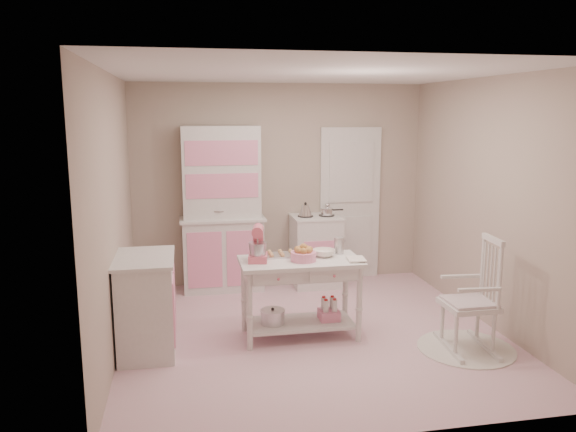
% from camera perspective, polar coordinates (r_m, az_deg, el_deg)
% --- Properties ---
extents(room_shell, '(3.84, 3.84, 2.62)m').
position_cam_1_polar(room_shell, '(5.48, 2.61, 4.34)').
color(room_shell, pink).
rests_on(room_shell, ground).
extents(door, '(0.82, 0.05, 2.04)m').
position_cam_1_polar(door, '(7.60, 6.30, 1.25)').
color(door, white).
rests_on(door, ground).
extents(hutch, '(1.06, 0.50, 2.08)m').
position_cam_1_polar(hutch, '(7.08, -6.71, 0.71)').
color(hutch, white).
rests_on(hutch, ground).
extents(stove, '(0.62, 0.57, 0.92)m').
position_cam_1_polar(stove, '(7.33, 2.83, -3.52)').
color(stove, white).
rests_on(stove, ground).
extents(base_cabinet, '(0.54, 0.84, 0.92)m').
position_cam_1_polar(base_cabinet, '(5.50, -14.19, -8.67)').
color(base_cabinet, white).
rests_on(base_cabinet, ground).
extents(lace_rug, '(0.92, 0.92, 0.01)m').
position_cam_1_polar(lace_rug, '(5.78, 17.62, -12.68)').
color(lace_rug, white).
rests_on(lace_rug, ground).
extents(rocking_chair, '(0.54, 0.76, 1.10)m').
position_cam_1_polar(rocking_chair, '(5.60, 17.93, -7.55)').
color(rocking_chair, white).
rests_on(rocking_chair, ground).
extents(work_table, '(1.20, 0.60, 0.80)m').
position_cam_1_polar(work_table, '(5.68, 1.25, -8.35)').
color(work_table, white).
rests_on(work_table, ground).
extents(stand_mixer, '(0.25, 0.31, 0.34)m').
position_cam_1_polar(stand_mixer, '(5.47, -3.08, -2.88)').
color(stand_mixer, '#E9627A').
rests_on(stand_mixer, work_table).
extents(cookie_tray, '(0.34, 0.24, 0.02)m').
position_cam_1_polar(cookie_tray, '(5.70, -0.59, -3.99)').
color(cookie_tray, silver).
rests_on(cookie_tray, work_table).
extents(bread_basket, '(0.25, 0.25, 0.09)m').
position_cam_1_polar(bread_basket, '(5.51, 1.58, -4.12)').
color(bread_basket, pink).
rests_on(bread_basket, work_table).
extents(mixing_bowl, '(0.23, 0.23, 0.07)m').
position_cam_1_polar(mixing_bowl, '(5.69, 3.67, -3.77)').
color(mixing_bowl, white).
rests_on(mixing_bowl, work_table).
extents(metal_pitcher, '(0.10, 0.10, 0.17)m').
position_cam_1_polar(metal_pitcher, '(5.80, 5.20, -3.01)').
color(metal_pitcher, silver).
rests_on(metal_pitcher, work_table).
extents(recipe_book, '(0.19, 0.24, 0.02)m').
position_cam_1_polar(recipe_book, '(5.56, 6.08, -4.41)').
color(recipe_book, white).
rests_on(recipe_book, work_table).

